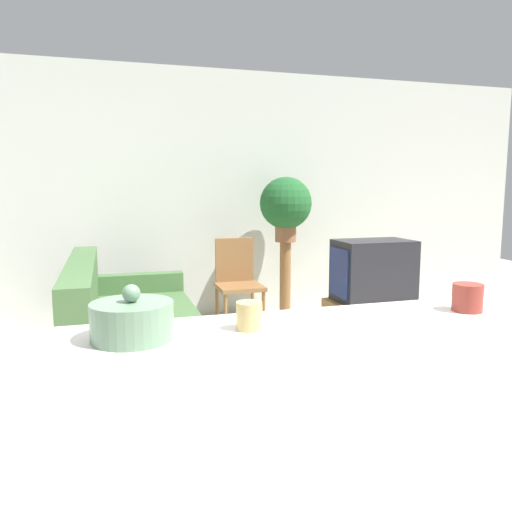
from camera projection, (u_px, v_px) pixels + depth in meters
name	position (u px, v px, depth m)	size (l,w,h in m)	color
ground_plane	(249.00, 501.00, 2.30)	(14.00, 14.00, 0.00)	beige
wall_back	(162.00, 195.00, 5.37)	(9.00, 0.06, 2.70)	silver
couch	(130.00, 335.00, 3.86)	(0.98, 2.03, 0.89)	#476B3D
tv_stand	(372.00, 324.00, 4.48)	(0.78, 0.47, 0.43)	olive
television	(373.00, 271.00, 4.41)	(0.67, 0.43, 0.54)	#232328
wooden_chair	(238.00, 279.00, 5.02)	(0.44, 0.44, 0.92)	olive
plant_stand	(285.00, 281.00, 5.42)	(0.12, 0.12, 0.85)	olive
potted_plant	(286.00, 205.00, 5.31)	(0.56, 0.56, 0.69)	#8E5B3D
foreground_counter	(286.00, 458.00, 1.78)	(2.24, 0.44, 0.97)	white
decorative_bowl	(132.00, 320.00, 1.56)	(0.26, 0.26, 0.18)	gray
candle_jar	(249.00, 316.00, 1.67)	(0.09, 0.09, 0.09)	tan
coffee_tin	(467.00, 298.00, 1.91)	(0.11, 0.11, 0.11)	#99382D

